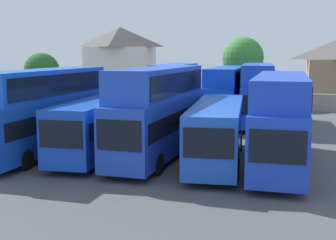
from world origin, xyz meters
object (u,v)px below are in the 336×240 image
bus_5 (281,115)px  tree_right_of_lot (42,71)px  bus_8 (227,91)px  house_terrace_left (120,61)px  bus_3 (158,108)px  bus_9 (257,91)px  bus_4 (217,129)px  bus_1 (45,107)px  bus_2 (99,123)px  bus_6 (142,99)px  bus_7 (175,89)px  tree_behind_wall (243,58)px

bus_5 → tree_right_of_lot: 33.90m
bus_8 → house_terrace_left: 26.81m
bus_3 → bus_5: (6.71, -0.23, -0.17)m
bus_3 → bus_9: (4.69, 14.26, -0.06)m
house_terrace_left → bus_4: bearing=-62.5°
bus_9 → bus_1: bearing=-41.4°
bus_3 → house_terrace_left: size_ratio=1.17×
bus_5 → bus_9: bearing=-171.5°
bus_2 → house_terrace_left: size_ratio=1.14×
bus_6 → bus_9: bus_9 is taller
bus_3 → house_terrace_left: 38.23m
bus_6 → bus_8: bus_8 is taller
bus_7 → tree_right_of_lot: size_ratio=1.73×
bus_2 → bus_4: 7.00m
bus_1 → house_terrace_left: (-8.16, 35.46, 2.00)m
bus_6 → bus_8: bearing=94.9°
bus_1 → bus_9: 18.68m
bus_1 → tree_behind_wall: size_ratio=1.55×
bus_8 → bus_2: bearing=-20.5°
bus_1 → tree_right_of_lot: 25.12m
bus_4 → house_terrace_left: bearing=-156.4°
bus_3 → house_terrace_left: (-15.06, 35.08, 1.92)m
bus_9 → house_terrace_left: house_terrace_left is taller
bus_1 → bus_6: bearing=176.0°
bus_6 → bus_3: bearing=20.9°
bus_3 → tree_right_of_lot: size_ratio=1.84×
bus_1 → bus_2: size_ratio=1.12×
bus_2 → bus_7: size_ratio=1.03×
bus_3 → bus_4: bearing=87.9°
bus_1 → tree_right_of_lot: (-12.45, 21.79, 1.20)m
bus_2 → bus_6: size_ratio=0.94×
bus_3 → bus_6: 15.04m
bus_2 → bus_5: (10.30, -0.21, 0.85)m
bus_6 → bus_7: size_ratio=1.10×
bus_5 → bus_6: (-12.03, 14.26, -0.84)m
bus_3 → bus_4: 3.57m
bus_1 → bus_8: bearing=151.2°
bus_7 → house_terrace_left: house_terrace_left is taller
bus_3 → bus_4: bus_3 is taller
tree_behind_wall → tree_right_of_lot: (-21.72, -5.50, -1.39)m
bus_5 → bus_7: (-9.16, 14.71, 0.08)m
bus_3 → tree_behind_wall: size_ratio=1.43×
bus_6 → tree_behind_wall: (7.69, 12.88, 3.53)m
bus_1 → bus_7: (4.46, 14.86, -0.01)m
bus_2 → bus_9: bearing=147.1°
bus_2 → tree_right_of_lot: 26.69m
bus_8 → bus_9: (2.53, -0.39, 0.15)m
bus_3 → bus_6: (-5.32, 14.03, -1.02)m
bus_5 → bus_6: bearing=-139.3°
bus_4 → tree_behind_wall: 27.49m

